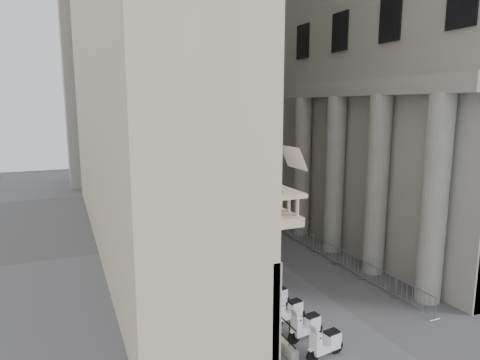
# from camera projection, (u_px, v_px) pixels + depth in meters

# --- Properties ---
(far_building) EXTENTS (22.00, 10.00, 30.00)m
(far_building) POSITION_uv_depth(u_px,v_px,m) (154.00, 61.00, 54.88)
(far_building) COLOR #B6B3AC
(far_building) RESTS_ON ground
(iron_fence) EXTENTS (0.30, 28.00, 1.40)m
(iron_fence) POSITION_uv_depth(u_px,v_px,m) (190.00, 248.00, 28.59)
(iron_fence) COLOR black
(iron_fence) RESTS_ON ground
(blue_awning) EXTENTS (1.60, 3.00, 3.00)m
(blue_awning) POSITION_uv_depth(u_px,v_px,m) (254.00, 210.00, 39.08)
(blue_awning) COLOR navy
(blue_awning) RESTS_ON ground
(flag) EXTENTS (1.00, 1.40, 8.20)m
(flag) POSITION_uv_depth(u_px,v_px,m) (289.00, 347.00, 16.91)
(flag) COLOR #9E0C11
(flag) RESTS_ON ground
(scooter_0) EXTENTS (1.47, 0.77, 1.50)m
(scooter_0) POSITION_uv_depth(u_px,v_px,m) (325.00, 358.00, 16.19)
(scooter_0) COLOR white
(scooter_0) RESTS_ON ground
(scooter_1) EXTENTS (1.47, 0.77, 1.50)m
(scooter_1) POSITION_uv_depth(u_px,v_px,m) (306.00, 339.00, 17.46)
(scooter_1) COLOR white
(scooter_1) RESTS_ON ground
(scooter_2) EXTENTS (1.47, 0.77, 1.50)m
(scooter_2) POSITION_uv_depth(u_px,v_px,m) (289.00, 323.00, 18.73)
(scooter_2) COLOR white
(scooter_2) RESTS_ON ground
(scooter_3) EXTENTS (1.47, 0.77, 1.50)m
(scooter_3) POSITION_uv_depth(u_px,v_px,m) (274.00, 310.00, 20.00)
(scooter_3) COLOR white
(scooter_3) RESTS_ON ground
(scooter_4) EXTENTS (1.47, 0.77, 1.50)m
(scooter_4) POSITION_uv_depth(u_px,v_px,m) (261.00, 297.00, 21.27)
(scooter_4) COLOR white
(scooter_4) RESTS_ON ground
(scooter_5) EXTENTS (1.47, 0.77, 1.50)m
(scooter_5) POSITION_uv_depth(u_px,v_px,m) (250.00, 287.00, 22.54)
(scooter_5) COLOR white
(scooter_5) RESTS_ON ground
(scooter_6) EXTENTS (1.47, 0.77, 1.50)m
(scooter_6) POSITION_uv_depth(u_px,v_px,m) (240.00, 277.00, 23.81)
(scooter_6) COLOR white
(scooter_6) RESTS_ON ground
(scooter_7) EXTENTS (1.47, 0.77, 1.50)m
(scooter_7) POSITION_uv_depth(u_px,v_px,m) (230.00, 268.00, 25.07)
(scooter_7) COLOR white
(scooter_7) RESTS_ON ground
(scooter_8) EXTENTS (1.47, 0.77, 1.50)m
(scooter_8) POSITION_uv_depth(u_px,v_px,m) (222.00, 260.00, 26.34)
(scooter_8) COLOR white
(scooter_8) RESTS_ON ground
(scooter_9) EXTENTS (1.47, 0.77, 1.50)m
(scooter_9) POSITION_uv_depth(u_px,v_px,m) (214.00, 253.00, 27.61)
(scooter_9) COLOR white
(scooter_9) RESTS_ON ground
(scooter_10) EXTENTS (1.47, 0.77, 1.50)m
(scooter_10) POSITION_uv_depth(u_px,v_px,m) (208.00, 247.00, 28.88)
(scooter_10) COLOR white
(scooter_10) RESTS_ON ground
(scooter_11) EXTENTS (1.47, 0.77, 1.50)m
(scooter_11) POSITION_uv_depth(u_px,v_px,m) (201.00, 241.00, 30.15)
(scooter_11) COLOR white
(scooter_11) RESTS_ON ground
(scooter_12) EXTENTS (1.47, 0.77, 1.50)m
(scooter_12) POSITION_uv_depth(u_px,v_px,m) (195.00, 235.00, 31.42)
(scooter_12) COLOR white
(scooter_12) RESTS_ON ground
(scooter_13) EXTENTS (1.47, 0.77, 1.50)m
(scooter_13) POSITION_uv_depth(u_px,v_px,m) (190.00, 230.00, 32.69)
(scooter_13) COLOR white
(scooter_13) RESTS_ON ground
(scooter_14) EXTENTS (1.47, 0.77, 1.50)m
(scooter_14) POSITION_uv_depth(u_px,v_px,m) (185.00, 226.00, 33.96)
(scooter_14) COLOR white
(scooter_14) RESTS_ON ground
(scooter_15) EXTENTS (1.47, 0.77, 1.50)m
(scooter_15) POSITION_uv_depth(u_px,v_px,m) (181.00, 221.00, 35.23)
(scooter_15) COLOR white
(scooter_15) RESTS_ON ground
(barrier_0) EXTENTS (0.60, 2.40, 1.10)m
(barrier_0) POSITION_uv_depth(u_px,v_px,m) (414.00, 309.00, 20.08)
(barrier_0) COLOR #989A9F
(barrier_0) RESTS_ON ground
(barrier_1) EXTENTS (0.60, 2.40, 1.10)m
(barrier_1) POSITION_uv_depth(u_px,v_px,m) (378.00, 288.00, 22.35)
(barrier_1) COLOR #989A9F
(barrier_1) RESTS_ON ground
(barrier_2) EXTENTS (0.60, 2.40, 1.10)m
(barrier_2) POSITION_uv_depth(u_px,v_px,m) (348.00, 271.00, 24.62)
(barrier_2) COLOR #989A9F
(barrier_2) RESTS_ON ground
(barrier_3) EXTENTS (0.60, 2.40, 1.10)m
(barrier_3) POSITION_uv_depth(u_px,v_px,m) (324.00, 257.00, 26.89)
(barrier_3) COLOR #989A9F
(barrier_3) RESTS_ON ground
(barrier_4) EXTENTS (0.60, 2.40, 1.10)m
(barrier_4) POSITION_uv_depth(u_px,v_px,m) (303.00, 245.00, 29.16)
(barrier_4) COLOR #989A9F
(barrier_4) RESTS_ON ground
(barrier_5) EXTENTS (0.60, 2.40, 1.10)m
(barrier_5) POSITION_uv_depth(u_px,v_px,m) (285.00, 235.00, 31.42)
(barrier_5) COLOR #989A9F
(barrier_5) RESTS_ON ground
(barrier_6) EXTENTS (0.60, 2.40, 1.10)m
(barrier_6) POSITION_uv_depth(u_px,v_px,m) (270.00, 226.00, 33.69)
(barrier_6) COLOR #989A9F
(barrier_6) RESTS_ON ground
(barrier_7) EXTENTS (0.60, 2.40, 1.10)m
(barrier_7) POSITION_uv_depth(u_px,v_px,m) (257.00, 219.00, 35.96)
(barrier_7) COLOR #989A9F
(barrier_7) RESTS_ON ground
(security_tent) EXTENTS (3.61, 3.61, 2.93)m
(security_tent) POSITION_uv_depth(u_px,v_px,m) (188.00, 199.00, 32.17)
(security_tent) COLOR white
(security_tent) RESTS_ON ground
(street_lamp) EXTENTS (2.69, 1.01, 8.54)m
(street_lamp) POSITION_uv_depth(u_px,v_px,m) (161.00, 156.00, 36.86)
(street_lamp) COLOR #989BA0
(street_lamp) RESTS_ON ground
(info_kiosk) EXTENTS (0.49, 0.97, 1.97)m
(info_kiosk) POSITION_uv_depth(u_px,v_px,m) (216.00, 246.00, 25.91)
(info_kiosk) COLOR black
(info_kiosk) RESTS_ON ground
(pedestrian_a) EXTENTS (0.70, 0.54, 1.69)m
(pedestrian_a) POSITION_uv_depth(u_px,v_px,m) (241.00, 214.00, 34.21)
(pedestrian_a) COLOR black
(pedestrian_a) RESTS_ON ground
(pedestrian_b) EXTENTS (0.96, 0.77, 1.87)m
(pedestrian_b) POSITION_uv_depth(u_px,v_px,m) (214.00, 205.00, 37.06)
(pedestrian_b) COLOR black
(pedestrian_b) RESTS_ON ground
(pedestrian_c) EXTENTS (0.92, 0.66, 1.75)m
(pedestrian_c) POSITION_uv_depth(u_px,v_px,m) (213.00, 200.00, 39.25)
(pedestrian_c) COLOR black
(pedestrian_c) RESTS_ON ground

